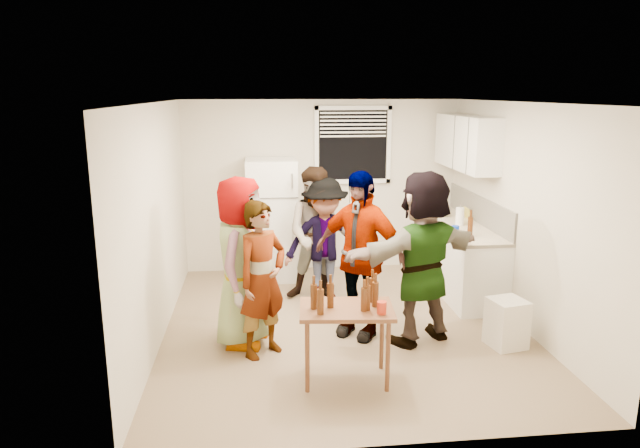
{
  "coord_description": "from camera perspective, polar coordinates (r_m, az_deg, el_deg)",
  "views": [
    {
      "loc": [
        -0.93,
        -5.99,
        2.62
      ],
      "look_at": [
        -0.25,
        0.24,
        1.15
      ],
      "focal_mm": 32.0,
      "sensor_mm": 36.0,
      "label": 1
    }
  ],
  "objects": [
    {
      "name": "backsplash",
      "position": [
        7.86,
        15.64,
        1.41
      ],
      "size": [
        0.03,
        2.2,
        0.36
      ],
      "primitive_type": "cube",
      "color": "#A5A197",
      "rests_on": "countertop"
    },
    {
      "name": "beer_bottle_counter",
      "position": [
        7.13,
        14.73,
        -1.2
      ],
      "size": [
        0.06,
        0.06,
        0.24
      ],
      "primitive_type": "cylinder",
      "color": "#47230C",
      "rests_on": "countertop"
    },
    {
      "name": "paper_towel",
      "position": [
        7.69,
        13.75,
        -0.11
      ],
      "size": [
        0.11,
        0.11,
        0.23
      ],
      "primitive_type": "cylinder",
      "color": "white",
      "rests_on": "countertop"
    },
    {
      "name": "trash_bin",
      "position": [
        6.35,
        18.17,
        -9.43
      ],
      "size": [
        0.41,
        0.41,
        0.51
      ],
      "primitive_type": "cube",
      "rotation": [
        0.0,
        0.0,
        0.21
      ],
      "color": "silver",
      "rests_on": "ground"
    },
    {
      "name": "serving_table",
      "position": [
        5.5,
        2.58,
        -15.25
      ],
      "size": [
        0.89,
        0.64,
        0.71
      ],
      "primitive_type": null,
      "rotation": [
        0.0,
        0.0,
        -0.09
      ],
      "color": "brown",
      "rests_on": "ground"
    },
    {
      "name": "window",
      "position": [
        8.35,
        3.31,
        7.88
      ],
      "size": [
        1.12,
        0.1,
        1.06
      ],
      "primitive_type": null,
      "color": "white",
      "rests_on": "room"
    },
    {
      "name": "beer_bottle_table",
      "position": [
        5.14,
        4.4,
        -8.66
      ],
      "size": [
        0.06,
        0.06,
        0.22
      ],
      "primitive_type": "cylinder",
      "color": "#47230C",
      "rests_on": "serving_table"
    },
    {
      "name": "guest_stripe",
      "position": [
        6.01,
        -5.61,
        -12.72
      ],
      "size": [
        1.46,
        1.59,
        0.38
      ],
      "primitive_type": "imported",
      "rotation": [
        0.0,
        0.0,
        0.7
      ],
      "color": "#141933",
      "rests_on": "ground"
    },
    {
      "name": "countertop",
      "position": [
        7.8,
        13.6,
        -0.06
      ],
      "size": [
        0.64,
        2.22,
        0.04
      ],
      "primitive_type": "cube",
      "color": "beige",
      "rests_on": "counter_lower"
    },
    {
      "name": "upper_cabinets",
      "position": [
        7.87,
        14.43,
        7.9
      ],
      "size": [
        0.34,
        1.6,
        0.7
      ],
      "primitive_type": "cube",
      "color": "white",
      "rests_on": "room"
    },
    {
      "name": "guest_black",
      "position": [
        6.43,
        3.8,
        -10.88
      ],
      "size": [
        1.97,
        2.08,
        0.44
      ],
      "primitive_type": "imported",
      "rotation": [
        0.0,
        0.0,
        -0.68
      ],
      "color": "black",
      "rests_on": "ground"
    },
    {
      "name": "picture_frame",
      "position": [
        8.1,
        14.48,
        1.07
      ],
      "size": [
        0.02,
        0.18,
        0.15
      ],
      "primitive_type": "cube",
      "color": "gold",
      "rests_on": "countertop"
    },
    {
      "name": "guest_back_right",
      "position": [
        7.37,
        0.46,
        -7.62
      ],
      "size": [
        1.12,
        1.65,
        0.59
      ],
      "primitive_type": "imported",
      "rotation": [
        0.0,
        0.0,
        0.07
      ],
      "color": "#414146",
      "rests_on": "ground"
    },
    {
      "name": "red_cup",
      "position": [
        5.09,
        6.18,
        -8.9
      ],
      "size": [
        0.08,
        0.08,
        0.11
      ],
      "primitive_type": "cylinder",
      "color": "#B12913",
      "rests_on": "serving_table"
    },
    {
      "name": "blue_cup",
      "position": [
        7.13,
        13.36,
        -1.12
      ],
      "size": [
        0.09,
        0.09,
        0.12
      ],
      "primitive_type": "cylinder",
      "color": "#0831C5",
      "rests_on": "countertop"
    },
    {
      "name": "guest_back_left",
      "position": [
        7.43,
        -0.17,
        -7.46
      ],
      "size": [
        1.16,
        1.84,
        0.65
      ],
      "primitive_type": "imported",
      "rotation": [
        0.0,
        0.0,
        -0.2
      ],
      "color": "brown",
      "rests_on": "ground"
    },
    {
      "name": "counter_lower",
      "position": [
        7.92,
        13.43,
        -3.23
      ],
      "size": [
        0.6,
        2.2,
        0.86
      ],
      "primitive_type": "cube",
      "color": "white",
      "rests_on": "ground"
    },
    {
      "name": "refrigerator",
      "position": [
        8.07,
        -4.83,
        0.47
      ],
      "size": [
        0.7,
        0.7,
        1.7
      ],
      "primitive_type": "cube",
      "color": "white",
      "rests_on": "ground"
    },
    {
      "name": "wine_bottle",
      "position": [
        8.69,
        11.83,
        1.5
      ],
      "size": [
        0.07,
        0.07,
        0.29
      ],
      "primitive_type": "cylinder",
      "color": "black",
      "rests_on": "countertop"
    },
    {
      "name": "guest_grey",
      "position": [
        6.28,
        -7.68,
        -11.61
      ],
      "size": [
        1.96,
        1.33,
        0.57
      ],
      "primitive_type": "imported",
      "rotation": [
        0.0,
        0.0,
        1.29
      ],
      "color": "gray",
      "rests_on": "ground"
    },
    {
      "name": "guest_orange",
      "position": [
        6.37,
        9.88,
        -11.31
      ],
      "size": [
        2.31,
        2.38,
        0.54
      ],
      "primitive_type": "imported",
      "rotation": [
        0.0,
        0.0,
        3.56
      ],
      "color": "#F89755",
      "rests_on": "ground"
    },
    {
      "name": "kettle",
      "position": [
        8.17,
        12.29,
        0.74
      ],
      "size": [
        0.27,
        0.24,
        0.19
      ],
      "primitive_type": null,
      "rotation": [
        0.0,
        0.0,
        0.22
      ],
      "color": "silver",
      "rests_on": "countertop"
    },
    {
      "name": "room",
      "position": [
        6.6,
        2.4,
        -10.2
      ],
      "size": [
        4.0,
        4.5,
        2.5
      ],
      "primitive_type": null,
      "color": "beige",
      "rests_on": "ground"
    }
  ]
}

